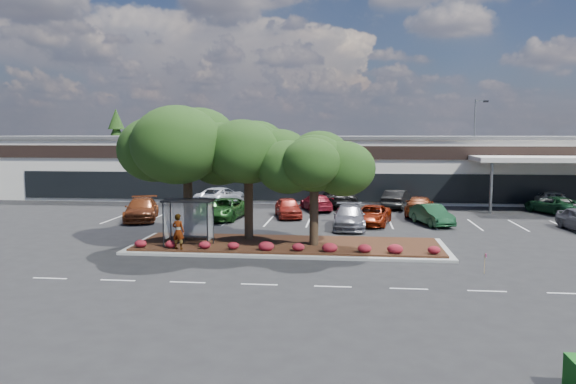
# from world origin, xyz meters

# --- Properties ---
(ground) EXTENTS (160.00, 160.00, 0.00)m
(ground) POSITION_xyz_m (0.00, 0.00, 0.00)
(ground) COLOR black
(ground) RESTS_ON ground
(retail_store) EXTENTS (80.40, 25.20, 6.25)m
(retail_store) POSITION_xyz_m (0.06, 33.91, 3.15)
(retail_store) COLOR silver
(retail_store) RESTS_ON ground
(landscape_island) EXTENTS (18.00, 6.00, 0.26)m
(landscape_island) POSITION_xyz_m (-2.00, 4.00, 0.12)
(landscape_island) COLOR #9C9C97
(landscape_island) RESTS_ON ground
(lane_markings) EXTENTS (33.12, 20.06, 0.01)m
(lane_markings) POSITION_xyz_m (-0.14, 10.42, 0.01)
(lane_markings) COLOR silver
(lane_markings) RESTS_ON ground
(shrub_row) EXTENTS (17.00, 0.80, 0.50)m
(shrub_row) POSITION_xyz_m (-2.00, 1.90, 0.51)
(shrub_row) COLOR maroon
(shrub_row) RESTS_ON landscape_island
(bus_shelter) EXTENTS (2.75, 1.55, 2.59)m
(bus_shelter) POSITION_xyz_m (-7.50, 2.95, 2.31)
(bus_shelter) COLOR black
(bus_shelter) RESTS_ON landscape_island
(island_tree_west) EXTENTS (7.20, 7.20, 7.89)m
(island_tree_west) POSITION_xyz_m (-8.00, 4.50, 4.21)
(island_tree_west) COLOR #183810
(island_tree_west) RESTS_ON landscape_island
(island_tree_mid) EXTENTS (6.60, 6.60, 7.32)m
(island_tree_mid) POSITION_xyz_m (-4.50, 5.20, 3.92)
(island_tree_mid) COLOR #183810
(island_tree_mid) RESTS_ON landscape_island
(island_tree_east) EXTENTS (5.80, 5.80, 6.50)m
(island_tree_east) POSITION_xyz_m (-0.50, 3.70, 3.51)
(island_tree_east) COLOR #183810
(island_tree_east) RESTS_ON landscape_island
(conifer_north_west) EXTENTS (4.40, 4.40, 10.00)m
(conifer_north_west) POSITION_xyz_m (-30.00, 46.00, 5.00)
(conifer_north_west) COLOR #183810
(conifer_north_west) RESTS_ON ground
(person_waiting) EXTENTS (0.81, 0.63, 1.96)m
(person_waiting) POSITION_xyz_m (-7.76, 1.70, 1.24)
(person_waiting) COLOR #594C47
(person_waiting) RESTS_ON landscape_island
(light_pole) EXTENTS (1.38, 0.88, 9.78)m
(light_pole) POSITION_xyz_m (13.45, 27.96, 4.33)
(light_pole) COLOR #9C9C97
(light_pole) RESTS_ON ground
(survey_stake) EXTENTS (0.07, 0.14, 0.97)m
(survey_stake) POSITION_xyz_m (7.81, -1.00, 0.62)
(survey_stake) COLOR #9F8153
(survey_stake) RESTS_ON ground
(car_0) EXTENTS (3.70, 6.06, 1.64)m
(car_0) POSITION_xyz_m (-14.15, 13.06, 0.82)
(car_0) COLOR brown
(car_0) RESTS_ON ground
(car_1) EXTENTS (2.52, 4.97, 1.38)m
(car_1) POSITION_xyz_m (-9.14, 13.85, 0.69)
(car_1) COLOR #1E511E
(car_1) RESTS_ON ground
(car_2) EXTENTS (3.21, 5.91, 1.57)m
(car_2) POSITION_xyz_m (-8.03, 14.20, 0.79)
(car_2) COLOR #174115
(car_2) RESTS_ON ground
(car_3) EXTENTS (2.79, 4.80, 1.53)m
(car_3) POSITION_xyz_m (-3.26, 15.61, 0.77)
(car_3) COLOR maroon
(car_3) RESTS_ON ground
(car_4) EXTENTS (2.23, 5.41, 1.57)m
(car_4) POSITION_xyz_m (1.49, 11.03, 0.78)
(car_4) COLOR slate
(car_4) RESTS_ON ground
(car_5) EXTENTS (3.20, 5.31, 1.38)m
(car_5) POSITION_xyz_m (3.12, 12.78, 0.69)
(car_5) COLOR maroon
(car_5) RESTS_ON ground
(car_6) EXTENTS (2.88, 4.68, 1.46)m
(car_6) POSITION_xyz_m (7.38, 13.13, 0.73)
(car_6) COLOR #184324
(car_6) RESTS_ON ground
(car_10) EXTENTS (4.06, 6.61, 1.71)m
(car_10) POSITION_xyz_m (-10.14, 21.98, 0.86)
(car_10) COLOR silver
(car_10) RESTS_ON ground
(car_11) EXTENTS (3.36, 5.11, 1.38)m
(car_11) POSITION_xyz_m (-1.29, 19.76, 0.69)
(car_11) COLOR maroon
(car_11) RESTS_ON ground
(car_12) EXTENTS (3.32, 6.40, 1.72)m
(car_12) POSITION_xyz_m (0.63, 22.45, 0.86)
(car_12) COLOR black
(car_12) RESTS_ON ground
(car_13) EXTENTS (3.05, 5.32, 1.66)m
(car_13) POSITION_xyz_m (5.64, 21.97, 0.83)
(car_13) COLOR black
(car_13) RESTS_ON ground
(car_14) EXTENTS (2.98, 5.57, 1.53)m
(car_14) POSITION_xyz_m (7.07, 17.71, 0.77)
(car_14) COLOR maroon
(car_14) RESTS_ON ground
(car_16) EXTENTS (4.23, 5.61, 1.42)m
(car_16) POSITION_xyz_m (18.10, 19.93, 0.71)
(car_16) COLOR #184627
(car_16) RESTS_ON ground
(car_17) EXTENTS (3.71, 6.05, 1.57)m
(car_17) POSITION_xyz_m (18.83, 22.49, 0.78)
(car_17) COLOR #BDBDBD
(car_17) RESTS_ON ground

